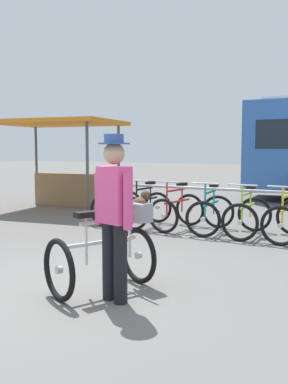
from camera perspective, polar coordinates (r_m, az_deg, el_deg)
ground_plane at (r=5.05m, az=-8.94°, el=-12.60°), size 80.00×80.00×0.00m
bike_rack_rail at (r=8.18m, az=6.74°, el=-0.52°), size 4.61×0.06×0.88m
racked_bike_white at (r=9.25m, az=-3.52°, el=-1.87°), size 0.67×1.11×0.97m
racked_bike_black at (r=8.89m, az=0.28°, el=-2.16°), size 0.67×1.09×0.97m
racked_bike_red at (r=8.57m, az=4.37°, el=-2.47°), size 0.76×1.16×0.97m
racked_bike_teal at (r=8.30m, az=8.75°, el=-2.78°), size 0.75×1.15×0.97m
racked_bike_lime at (r=8.08m, az=13.40°, el=-3.10°), size 0.69×1.10×0.97m
racked_bike_yellow at (r=7.92m, az=18.28°, el=-3.40°), size 0.69×1.12×0.97m
featured_bicycle at (r=4.92m, az=-4.41°, el=-7.17°), size 1.03×1.26×1.09m
person_with_featured_bike at (r=4.45m, az=-3.93°, el=-2.47°), size 0.51×0.32×1.72m
market_stall at (r=11.84m, az=-10.23°, el=4.69°), size 3.43×2.77×2.30m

